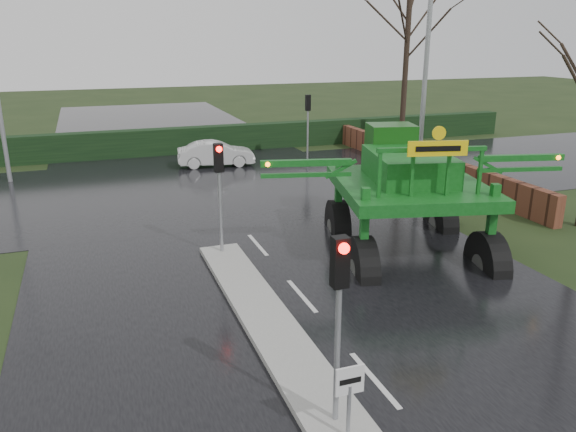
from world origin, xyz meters
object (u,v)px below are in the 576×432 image
object	(u,v)px
keep_left_sign	(349,391)
traffic_signal_near	(339,292)
traffic_signal_mid	(219,175)
crop_sprayer	(364,186)
street_light_right	(421,50)
traffic_signal_far	(308,112)
white_sedan	(216,166)

from	to	relation	value
keep_left_sign	traffic_signal_near	world-z (taller)	traffic_signal_near
traffic_signal_mid	crop_sprayer	xyz separation A→B (m)	(3.60, -2.32, -0.10)
keep_left_sign	street_light_right	size ratio (longest dim) A/B	0.14
traffic_signal_near	street_light_right	distance (m)	16.46
keep_left_sign	street_light_right	bearing A→B (deg)	54.88
traffic_signal_near	traffic_signal_far	world-z (taller)	same
street_light_right	crop_sprayer	size ratio (longest dim) A/B	1.09
traffic_signal_far	traffic_signal_near	bearing A→B (deg)	69.64
traffic_signal_mid	street_light_right	distance (m)	11.05
white_sedan	street_light_right	bearing A→B (deg)	-131.97
keep_left_sign	street_light_right	xyz separation A→B (m)	(9.49, 13.50, 4.93)
street_light_right	white_sedan	size ratio (longest dim) A/B	2.53
traffic_signal_near	traffic_signal_mid	xyz separation A→B (m)	(0.00, 8.50, 0.00)
keep_left_sign	traffic_signal_mid	distance (m)	9.12
traffic_signal_mid	street_light_right	world-z (taller)	street_light_right
traffic_signal_far	crop_sprayer	bearing A→B (deg)	74.21
keep_left_sign	traffic_signal_mid	bearing A→B (deg)	90.00
traffic_signal_far	traffic_signal_mid	bearing A→B (deg)	58.07
traffic_signal_far	street_light_right	world-z (taller)	street_light_right
keep_left_sign	crop_sprayer	distance (m)	7.72
white_sedan	traffic_signal_far	bearing A→B (deg)	-82.35
traffic_signal_near	white_sedan	distance (m)	21.32
keep_left_sign	traffic_signal_far	world-z (taller)	traffic_signal_far
traffic_signal_far	crop_sprayer	distance (m)	15.42
keep_left_sign	street_light_right	world-z (taller)	street_light_right
traffic_signal_mid	white_sedan	bearing A→B (deg)	78.02
traffic_signal_mid	street_light_right	size ratio (longest dim) A/B	0.35
traffic_signal_near	crop_sprayer	xyz separation A→B (m)	(3.60, 6.18, -0.10)
traffic_signal_mid	white_sedan	xyz separation A→B (m)	(2.65, 12.50, -2.59)
traffic_signal_near	traffic_signal_mid	world-z (taller)	same
traffic_signal_near	crop_sprayer	world-z (taller)	crop_sprayer
keep_left_sign	traffic_signal_mid	size ratio (longest dim) A/B	0.38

